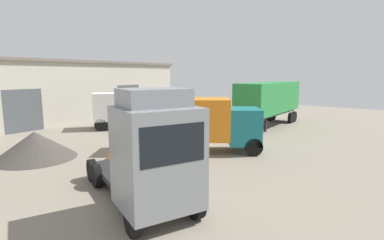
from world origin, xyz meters
name	(u,v)px	position (x,y,z in m)	size (l,w,h in m)	color
ground_plane	(201,141)	(0.00, 0.00, 0.00)	(60.00, 60.00, 0.00)	gray
warehouse_building	(64,91)	(0.00, 17.40, 3.11)	(27.02, 7.30, 6.20)	#B7B2A3
tractor_unit_grey	(152,156)	(-10.45, -5.05, 2.07)	(4.94, 7.08, 4.40)	gray
container_trailer_green	(270,99)	(8.89, -1.64, 2.59)	(9.84, 2.53, 4.09)	#28843D
box_truck_red	(133,108)	(1.01, 8.21, 1.83)	(7.10, 6.13, 3.19)	red
box_truck_teal	(197,121)	(-2.52, -1.39, 1.91)	(6.32, 7.65, 3.35)	#197075
gravel_pile	(35,145)	(-9.37, 5.24, 0.79)	(4.56, 4.56, 1.58)	#423D38
traffic_cone	(110,156)	(-7.05, 1.51, 0.25)	(0.40, 0.40, 0.55)	black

